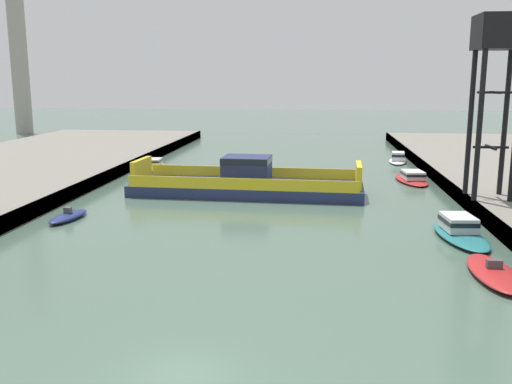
# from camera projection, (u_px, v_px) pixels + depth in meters

# --- Properties ---
(ground_plane) EXTENTS (400.00, 400.00, 0.00)m
(ground_plane) POSITION_uv_depth(u_px,v_px,m) (181.00, 377.00, 21.61)
(ground_plane) COLOR #4C6656
(chain_ferry) EXTENTS (23.19, 8.08, 3.81)m
(chain_ferry) POSITION_uv_depth(u_px,v_px,m) (247.00, 183.00, 55.97)
(chain_ferry) COLOR navy
(chain_ferry) RESTS_ON ground
(moored_boat_near_right) EXTENTS (2.63, 7.08, 1.28)m
(moored_boat_near_right) POSITION_uv_depth(u_px,v_px,m) (154.00, 165.00, 72.02)
(moored_boat_near_right) COLOR yellow
(moored_boat_near_right) RESTS_ON ground
(moored_boat_mid_left) EXTENTS (3.19, 7.08, 1.51)m
(moored_boat_mid_left) POSITION_uv_depth(u_px,v_px,m) (398.00, 158.00, 77.46)
(moored_boat_mid_left) COLOR white
(moored_boat_mid_left) RESTS_ON ground
(moored_boat_mid_right) EXTENTS (3.86, 8.55, 1.30)m
(moored_boat_mid_right) POSITION_uv_depth(u_px,v_px,m) (412.00, 178.00, 62.84)
(moored_boat_mid_right) COLOR red
(moored_boat_mid_right) RESTS_ON ground
(moored_boat_far_left) EXTENTS (3.73, 8.54, 1.58)m
(moored_boat_far_left) POSITION_uv_depth(u_px,v_px,m) (460.00, 230.00, 40.47)
(moored_boat_far_left) COLOR #237075
(moored_boat_far_left) RESTS_ON ground
(moored_boat_far_right) EXTENTS (2.29, 5.11, 1.06)m
(moored_boat_far_right) POSITION_uv_depth(u_px,v_px,m) (68.00, 216.00, 45.77)
(moored_boat_far_right) COLOR navy
(moored_boat_far_right) RESTS_ON ground
(moored_boat_upstream_a) EXTENTS (2.50, 7.03, 1.05)m
(moored_boat_upstream_a) POSITION_uv_depth(u_px,v_px,m) (494.00, 272.00, 32.46)
(moored_boat_upstream_a) COLOR red
(moored_boat_upstream_a) RESTS_ON ground
(crane_tower) EXTENTS (3.77, 3.77, 15.15)m
(crane_tower) POSITION_uv_depth(u_px,v_px,m) (499.00, 51.00, 45.84)
(crane_tower) COLOR black
(crane_tower) RESTS_ON quay_right
(smokestack_distant_a) EXTENTS (3.78, 3.78, 37.26)m
(smokestack_distant_a) POSITION_uv_depth(u_px,v_px,m) (17.00, 39.00, 116.59)
(smokestack_distant_a) COLOR #9E998E
(smokestack_distant_a) RESTS_ON ground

